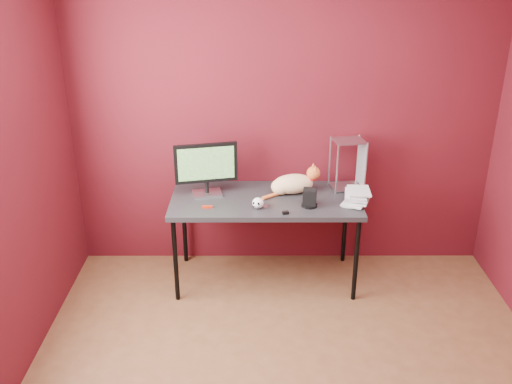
{
  "coord_description": "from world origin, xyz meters",
  "views": [
    {
      "loc": [
        -0.23,
        -2.75,
        2.63
      ],
      "look_at": [
        -0.23,
        1.15,
        0.9
      ],
      "focal_mm": 40.0,
      "sensor_mm": 36.0,
      "label": 1
    }
  ],
  "objects_px": {
    "desk": "(265,204)",
    "cat": "(293,184)",
    "speaker": "(310,198)",
    "skull_mug": "(258,203)",
    "monitor": "(206,167)",
    "book_stack": "(351,132)"
  },
  "relations": [
    {
      "from": "monitor",
      "to": "book_stack",
      "type": "relative_size",
      "value": 0.44
    },
    {
      "from": "desk",
      "to": "speaker",
      "type": "bearing_deg",
      "value": -24.55
    },
    {
      "from": "speaker",
      "to": "book_stack",
      "type": "xyz_separation_m",
      "value": [
        0.3,
        0.1,
        0.5
      ]
    },
    {
      "from": "monitor",
      "to": "skull_mug",
      "type": "xyz_separation_m",
      "value": [
        0.41,
        -0.26,
        -0.2
      ]
    },
    {
      "from": "book_stack",
      "to": "skull_mug",
      "type": "bearing_deg",
      "value": -169.04
    },
    {
      "from": "monitor",
      "to": "book_stack",
      "type": "height_order",
      "value": "book_stack"
    },
    {
      "from": "monitor",
      "to": "speaker",
      "type": "bearing_deg",
      "value": -27.46
    },
    {
      "from": "desk",
      "to": "cat",
      "type": "distance_m",
      "value": 0.28
    },
    {
      "from": "skull_mug",
      "to": "book_stack",
      "type": "height_order",
      "value": "book_stack"
    },
    {
      "from": "speaker",
      "to": "book_stack",
      "type": "relative_size",
      "value": 0.13
    },
    {
      "from": "skull_mug",
      "to": "monitor",
      "type": "bearing_deg",
      "value": 168.81
    },
    {
      "from": "desk",
      "to": "skull_mug",
      "type": "distance_m",
      "value": 0.22
    },
    {
      "from": "monitor",
      "to": "speaker",
      "type": "distance_m",
      "value": 0.85
    },
    {
      "from": "monitor",
      "to": "cat",
      "type": "height_order",
      "value": "monitor"
    },
    {
      "from": "desk",
      "to": "skull_mug",
      "type": "bearing_deg",
      "value": -107.81
    },
    {
      "from": "skull_mug",
      "to": "desk",
      "type": "bearing_deg",
      "value": 93.54
    },
    {
      "from": "speaker",
      "to": "desk",
      "type": "bearing_deg",
      "value": 164.58
    },
    {
      "from": "skull_mug",
      "to": "speaker",
      "type": "height_order",
      "value": "speaker"
    },
    {
      "from": "speaker",
      "to": "monitor",
      "type": "bearing_deg",
      "value": 173.59
    },
    {
      "from": "desk",
      "to": "cat",
      "type": "bearing_deg",
      "value": 24.09
    },
    {
      "from": "cat",
      "to": "speaker",
      "type": "distance_m",
      "value": 0.28
    },
    {
      "from": "desk",
      "to": "cat",
      "type": "xyz_separation_m",
      "value": [
        0.23,
        0.1,
        0.13
      ]
    }
  ]
}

